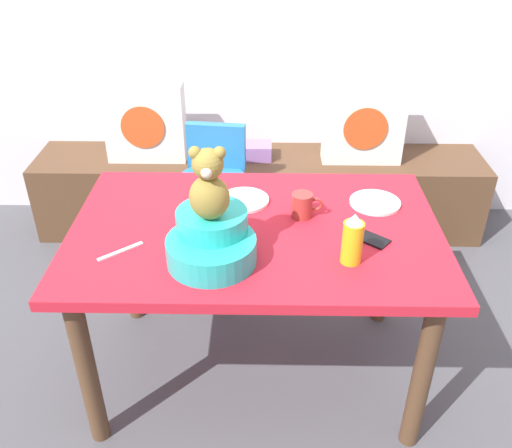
% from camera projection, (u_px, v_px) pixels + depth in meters
% --- Properties ---
extents(ground_plane, '(8.00, 8.00, 0.00)m').
position_uv_depth(ground_plane, '(256.00, 368.00, 2.43)').
color(ground_plane, '#4C4C51').
extents(window_bench, '(2.60, 0.44, 0.46)m').
position_uv_depth(window_bench, '(259.00, 193.00, 3.31)').
color(window_bench, brown).
rests_on(window_bench, ground_plane).
extents(pillow_floral_left, '(0.44, 0.15, 0.44)m').
position_uv_depth(pillow_floral_left, '(145.00, 123.00, 3.07)').
color(pillow_floral_left, white).
rests_on(pillow_floral_left, window_bench).
extents(pillow_floral_right, '(0.44, 0.15, 0.44)m').
position_uv_depth(pillow_floral_right, '(364.00, 124.00, 3.05)').
color(pillow_floral_right, white).
rests_on(pillow_floral_right, window_bench).
extents(book_stack, '(0.20, 0.14, 0.09)m').
position_uv_depth(book_stack, '(254.00, 151.00, 3.17)').
color(book_stack, '#9B6BAE').
rests_on(book_stack, window_bench).
extents(dining_table, '(1.37, 0.88, 0.74)m').
position_uv_depth(dining_table, '(256.00, 250.00, 2.09)').
color(dining_table, red).
rests_on(dining_table, ground_plane).
extents(highchair, '(0.35, 0.47, 0.79)m').
position_uv_depth(highchair, '(213.00, 183.00, 2.79)').
color(highchair, '#2672B2').
rests_on(highchair, ground_plane).
extents(infant_seat_teal, '(0.30, 0.33, 0.16)m').
position_uv_depth(infant_seat_teal, '(212.00, 240.00, 1.83)').
color(infant_seat_teal, '#25B4AB').
rests_on(infant_seat_teal, dining_table).
extents(teddy_bear, '(0.13, 0.12, 0.25)m').
position_uv_depth(teddy_bear, '(209.00, 186.00, 1.72)').
color(teddy_bear, olive).
rests_on(teddy_bear, infant_seat_teal).
extents(ketchup_bottle, '(0.07, 0.07, 0.18)m').
position_uv_depth(ketchup_bottle, '(353.00, 240.00, 1.81)').
color(ketchup_bottle, gold).
rests_on(ketchup_bottle, dining_table).
extents(coffee_mug, '(0.12, 0.08, 0.09)m').
position_uv_depth(coffee_mug, '(303.00, 205.00, 2.07)').
color(coffee_mug, '#9E332D').
rests_on(coffee_mug, dining_table).
extents(dinner_plate_near, '(0.20, 0.20, 0.01)m').
position_uv_depth(dinner_plate_near, '(244.00, 200.00, 2.19)').
color(dinner_plate_near, white).
rests_on(dinner_plate_near, dining_table).
extents(dinner_plate_far, '(0.20, 0.20, 0.01)m').
position_uv_depth(dinner_plate_far, '(375.00, 202.00, 2.18)').
color(dinner_plate_far, white).
rests_on(dinner_plate_far, dining_table).
extents(cell_phone, '(0.16, 0.15, 0.01)m').
position_uv_depth(cell_phone, '(369.00, 238.00, 1.96)').
color(cell_phone, black).
rests_on(cell_phone, dining_table).
extents(table_fork, '(0.14, 0.12, 0.01)m').
position_uv_depth(table_fork, '(121.00, 251.00, 1.90)').
color(table_fork, silver).
rests_on(table_fork, dining_table).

